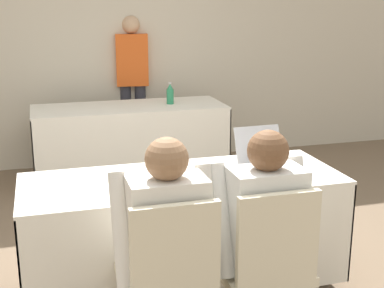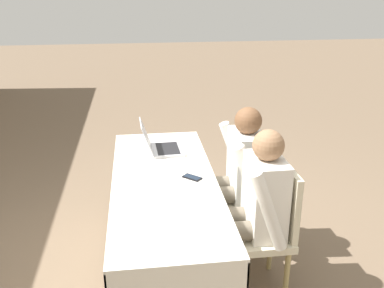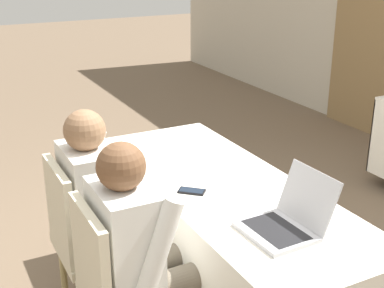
{
  "view_description": "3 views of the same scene",
  "coord_description": "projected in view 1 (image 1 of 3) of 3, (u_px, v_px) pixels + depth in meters",
  "views": [
    {
      "loc": [
        -0.77,
        -2.85,
        1.74
      ],
      "look_at": [
        0.0,
        -0.19,
        1.0
      ],
      "focal_mm": 50.0,
      "sensor_mm": 36.0,
      "label": 1
    },
    {
      "loc": [
        -2.61,
        0.15,
        2.02
      ],
      "look_at": [
        0.0,
        -0.19,
        1.0
      ],
      "focal_mm": 40.0,
      "sensor_mm": 36.0,
      "label": 2
    },
    {
      "loc": [
        2.09,
        -1.27,
        1.88
      ],
      "look_at": [
        0.0,
        -0.19,
        1.0
      ],
      "focal_mm": 50.0,
      "sensor_mm": 36.0,
      "label": 3
    }
  ],
  "objects": [
    {
      "name": "wall_back",
      "position": [
        111.0,
        39.0,
        5.67
      ],
      "size": [
        12.0,
        0.06,
        2.7
      ],
      "color": "beige",
      "rests_on": "ground_plane"
    },
    {
      "name": "paper_beside_laptop",
      "position": [
        60.0,
        198.0,
        2.78
      ],
      "size": [
        0.3,
        0.35,
        0.0
      ],
      "rotation": [
        0.0,
        0.0,
        -0.33
      ],
      "color": "white",
      "rests_on": "conference_table_near"
    },
    {
      "name": "chair_near_right",
      "position": [
        266.0,
        262.0,
        2.64
      ],
      "size": [
        0.44,
        0.44,
        0.9
      ],
      "rotation": [
        0.0,
        0.0,
        3.14
      ],
      "color": "tan",
      "rests_on": "ground_plane"
    },
    {
      "name": "cell_phone",
      "position": [
        192.0,
        187.0,
        2.94
      ],
      "size": [
        0.13,
        0.14,
        0.01
      ],
      "rotation": [
        0.0,
        0.0,
        -0.74
      ],
      "color": "black",
      "rests_on": "conference_table_near"
    },
    {
      "name": "laptop",
      "position": [
        266.0,
        163.0,
        3.23
      ],
      "size": [
        0.31,
        0.34,
        0.24
      ],
      "rotation": [
        0.0,
        0.0,
        0.03
      ],
      "color": "#B7B7BC",
      "rests_on": "conference_table_near"
    },
    {
      "name": "person_checkered_shirt",
      "position": [
        164.0,
        235.0,
        2.56
      ],
      "size": [
        0.5,
        0.52,
        1.16
      ],
      "rotation": [
        0.0,
        0.0,
        3.14
      ],
      "color": "#665B4C",
      "rests_on": "ground_plane"
    },
    {
      "name": "conference_table_far",
      "position": [
        130.0,
        125.0,
        5.26
      ],
      "size": [
        1.87,
        0.7,
        0.75
      ],
      "color": "white",
      "rests_on": "ground_plane"
    },
    {
      "name": "person_red_shirt",
      "position": [
        132.0,
        79.0,
        5.81
      ],
      "size": [
        0.36,
        0.24,
        1.59
      ],
      "rotation": [
        0.0,
        0.0,
        -0.13
      ],
      "color": "#33333D",
      "rests_on": "ground_plane"
    },
    {
      "name": "conference_table_near",
      "position": [
        183.0,
        207.0,
        3.16
      ],
      "size": [
        1.87,
        0.7,
        0.75
      ],
      "color": "white",
      "rests_on": "ground_plane"
    },
    {
      "name": "water_bottle",
      "position": [
        170.0,
        94.0,
        5.3
      ],
      "size": [
        0.07,
        0.07,
        0.21
      ],
      "color": "#288456",
      "rests_on": "conference_table_far"
    },
    {
      "name": "person_white_shirt",
      "position": [
        259.0,
        224.0,
        2.69
      ],
      "size": [
        0.5,
        0.52,
        1.16
      ],
      "rotation": [
        0.0,
        0.0,
        3.14
      ],
      "color": "#665B4C",
      "rests_on": "ground_plane"
    },
    {
      "name": "chair_near_left",
      "position": [
        169.0,
        276.0,
        2.5
      ],
      "size": [
        0.44,
        0.44,
        0.9
      ],
      "rotation": [
        0.0,
        0.0,
        3.14
      ],
      "color": "tan",
      "rests_on": "ground_plane"
    }
  ]
}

